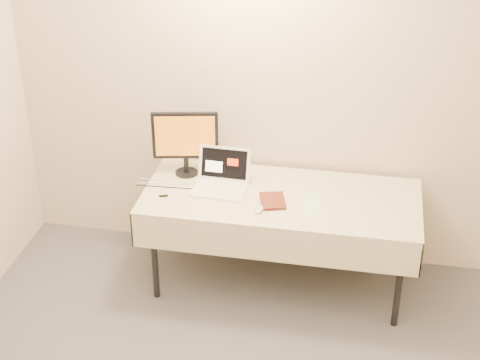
% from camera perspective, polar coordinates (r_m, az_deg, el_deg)
% --- Properties ---
extents(back_wall, '(4.00, 0.10, 2.70)m').
position_cam_1_polar(back_wall, '(5.08, 4.11, 7.32)').
color(back_wall, beige).
rests_on(back_wall, ground).
extents(table, '(1.86, 0.81, 0.74)m').
position_cam_1_polar(table, '(4.97, 3.19, -1.84)').
color(table, black).
rests_on(table, ground).
extents(laptop, '(0.37, 0.34, 0.25)m').
position_cam_1_polar(laptop, '(5.01, -1.46, 0.08)').
color(laptop, white).
rests_on(laptop, table).
extents(monitor, '(0.45, 0.19, 0.47)m').
position_cam_1_polar(monitor, '(5.09, -4.27, 3.23)').
color(monitor, black).
rests_on(monitor, table).
extents(book, '(0.16, 0.06, 0.22)m').
position_cam_1_polar(book, '(4.80, 1.62, -0.67)').
color(book, '#96381B').
rests_on(book, table).
extents(alarm_clock, '(0.15, 0.10, 0.06)m').
position_cam_1_polar(alarm_clock, '(5.25, -1.35, 1.13)').
color(alarm_clock, black).
rests_on(alarm_clock, table).
extents(clicker, '(0.07, 0.11, 0.02)m').
position_cam_1_polar(clicker, '(4.76, 1.52, -2.29)').
color(clicker, silver).
rests_on(clicker, table).
extents(paper_form, '(0.15, 0.29, 0.00)m').
position_cam_1_polar(paper_form, '(4.87, 5.62, -1.83)').
color(paper_form, '#BDE5B6').
rests_on(paper_form, table).
extents(usb_dongle, '(0.06, 0.04, 0.01)m').
position_cam_1_polar(usb_dongle, '(4.95, -5.96, -1.23)').
color(usb_dongle, black).
rests_on(usb_dongle, table).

